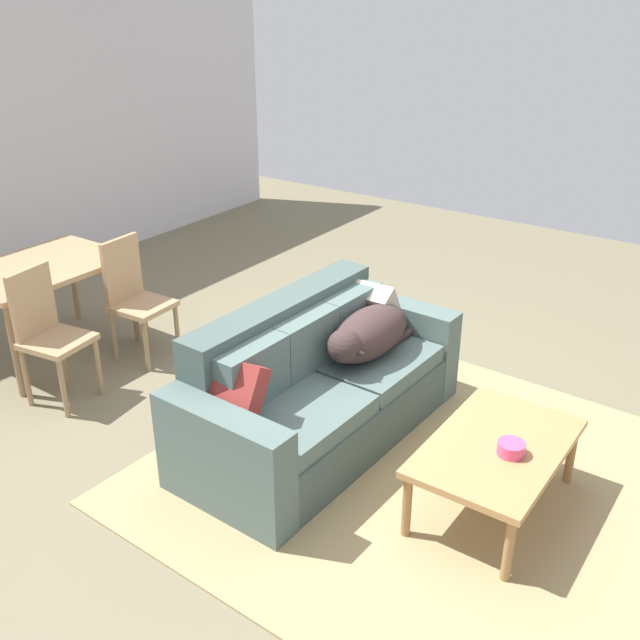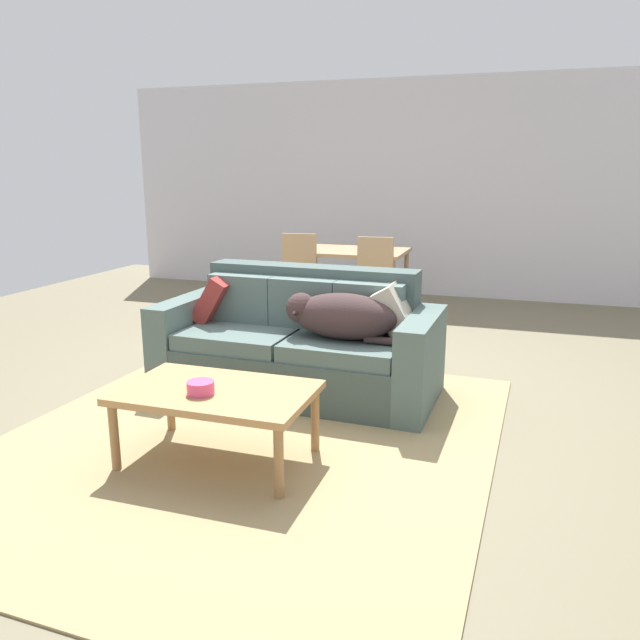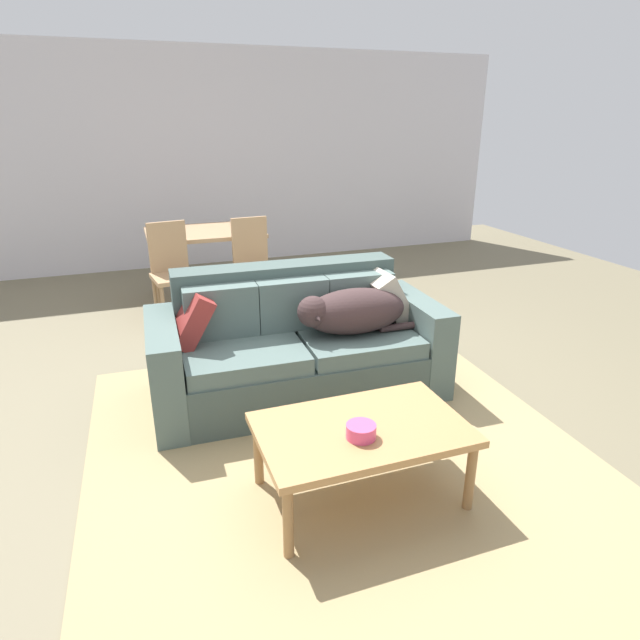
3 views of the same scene
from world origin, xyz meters
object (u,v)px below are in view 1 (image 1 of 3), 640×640
(couch, at_px, (316,388))
(dining_chair_near_right, at_px, (134,294))
(coffee_table, at_px, (497,451))
(dog_on_left_cushion, at_px, (367,334))
(throw_pillow_by_right_arm, at_px, (371,307))
(bowl_on_coffee_table, at_px, (511,448))
(throw_pillow_by_left_arm, at_px, (231,392))
(dining_chair_near_left, at_px, (48,330))
(dining_table, at_px, (41,274))

(couch, height_order, dining_chair_near_right, dining_chair_near_right)
(coffee_table, bearing_deg, couch, 88.26)
(dog_on_left_cushion, xyz_separation_m, coffee_table, (-0.39, -1.07, -0.25))
(throw_pillow_by_right_arm, distance_m, bowl_on_coffee_table, 1.58)
(throw_pillow_by_left_arm, distance_m, coffee_table, 1.49)
(coffee_table, height_order, dining_chair_near_right, dining_chair_near_right)
(throw_pillow_by_left_arm, bearing_deg, dining_chair_near_left, 88.82)
(bowl_on_coffee_table, height_order, dining_chair_near_left, dining_chair_near_left)
(dog_on_left_cushion, distance_m, bowl_on_coffee_table, 1.25)
(couch, xyz_separation_m, dining_chair_near_right, (0.12, 1.79, 0.17))
(throw_pillow_by_left_arm, height_order, bowl_on_coffee_table, throw_pillow_by_left_arm)
(throw_pillow_by_left_arm, xyz_separation_m, dining_table, (0.44, 2.30, 0.04))
(dog_on_left_cushion, relative_size, bowl_on_coffee_table, 6.16)
(bowl_on_coffee_table, bearing_deg, coffee_table, 63.22)
(bowl_on_coffee_table, height_order, dining_table, dining_table)
(bowl_on_coffee_table, bearing_deg, dining_chair_near_left, 100.75)
(coffee_table, relative_size, dining_chair_near_left, 1.10)
(couch, relative_size, throw_pillow_by_left_arm, 5.57)
(coffee_table, relative_size, bowl_on_coffee_table, 7.14)
(couch, bearing_deg, throw_pillow_by_left_arm, 175.62)
(couch, distance_m, throw_pillow_by_left_arm, 0.77)
(dining_chair_near_left, bearing_deg, throw_pillow_by_left_arm, -99.53)
(dining_table, height_order, dining_chair_near_right, dining_chair_near_right)
(dog_on_left_cushion, xyz_separation_m, bowl_on_coffee_table, (-0.43, -1.16, -0.17))
(bowl_on_coffee_table, relative_size, dining_chair_near_right, 0.16)
(couch, distance_m, coffee_table, 1.23)
(throw_pillow_by_left_arm, relative_size, dining_chair_near_right, 0.39)
(dining_table, bearing_deg, dining_chair_near_right, -56.44)
(throw_pillow_by_left_arm, bearing_deg, dog_on_left_cushion, -12.51)
(throw_pillow_by_left_arm, bearing_deg, couch, -6.26)
(throw_pillow_by_right_arm, distance_m, dining_chair_near_left, 2.23)
(throw_pillow_by_left_arm, height_order, coffee_table, throw_pillow_by_left_arm)
(dog_on_left_cushion, distance_m, throw_pillow_by_left_arm, 1.08)
(bowl_on_coffee_table, distance_m, dining_table, 3.71)
(throw_pillow_by_left_arm, height_order, dining_chair_near_left, dining_chair_near_left)
(couch, xyz_separation_m, dining_table, (-0.27, 2.38, 0.33))
(couch, bearing_deg, dining_table, 98.30)
(throw_pillow_by_right_arm, xyz_separation_m, coffee_table, (-0.75, -1.26, -0.26))
(dining_chair_near_left, bearing_deg, couch, -77.66)
(throw_pillow_by_right_arm, xyz_separation_m, dining_chair_near_right, (-0.59, 1.76, -0.13))
(dining_chair_near_right, bearing_deg, dining_chair_near_left, 178.00)
(throw_pillow_by_left_arm, relative_size, throw_pillow_by_right_arm, 0.96)
(coffee_table, distance_m, dining_table, 3.63)
(bowl_on_coffee_table, xyz_separation_m, dining_chair_near_right, (0.20, 3.11, 0.05))
(throw_pillow_by_left_arm, relative_size, coffee_table, 0.35)
(throw_pillow_by_left_arm, height_order, throw_pillow_by_right_arm, throw_pillow_by_right_arm)
(throw_pillow_by_right_arm, distance_m, coffee_table, 1.49)
(couch, distance_m, dining_chair_near_right, 1.81)
(throw_pillow_by_left_arm, height_order, dining_table, throw_pillow_by_left_arm)
(bowl_on_coffee_table, bearing_deg, throw_pillow_by_left_arm, 113.99)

